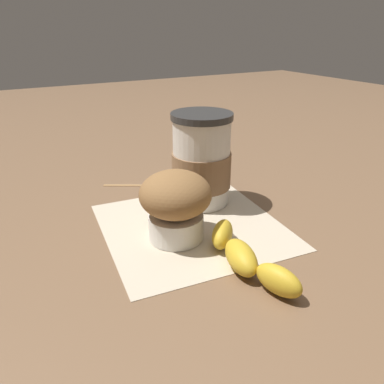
{
  "coord_description": "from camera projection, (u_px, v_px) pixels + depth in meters",
  "views": [
    {
      "loc": [
        0.42,
        -0.24,
        0.28
      ],
      "look_at": [
        0.0,
        0.0,
        0.06
      ],
      "focal_mm": 35.0,
      "sensor_mm": 36.0,
      "label": 1
    }
  ],
  "objects": [
    {
      "name": "sugar_packet",
      "position": [
        199.0,
        181.0,
        0.7
      ],
      "size": [
        0.06,
        0.04,
        0.01
      ],
      "primitive_type": "cube",
      "rotation": [
        0.0,
        0.0,
        6.04
      ],
      "color": "#E0B27F",
      "rests_on": "ground_plane"
    },
    {
      "name": "wooden_stirrer",
      "position": [
        133.0,
        185.0,
        0.69
      ],
      "size": [
        0.06,
        0.1,
        0.0
      ],
      "primitive_type": "cube",
      "rotation": [
        0.0,
        0.0,
        4.2
      ],
      "color": "#9E7547",
      "rests_on": "ground_plane"
    },
    {
      "name": "paper_napkin",
      "position": [
        192.0,
        226.0,
        0.55
      ],
      "size": [
        0.28,
        0.28,
        0.0
      ],
      "primitive_type": "cube",
      "rotation": [
        0.0,
        0.0,
        -0.1
      ],
      "color": "beige",
      "rests_on": "ground_plane"
    },
    {
      "name": "coffee_cup",
      "position": [
        201.0,
        162.0,
        0.6
      ],
      "size": [
        0.1,
        0.1,
        0.15
      ],
      "color": "silver",
      "rests_on": "paper_napkin"
    },
    {
      "name": "banana",
      "position": [
        244.0,
        256.0,
        0.45
      ],
      "size": [
        0.17,
        0.07,
        0.03
      ],
      "color": "gold",
      "rests_on": "paper_napkin"
    },
    {
      "name": "muffin",
      "position": [
        176.0,
        202.0,
        0.5
      ],
      "size": [
        0.1,
        0.1,
        0.1
      ],
      "color": "white",
      "rests_on": "paper_napkin"
    },
    {
      "name": "ground_plane",
      "position": [
        192.0,
        226.0,
        0.55
      ],
      "size": [
        3.0,
        3.0,
        0.0
      ],
      "primitive_type": "plane",
      "color": "brown"
    }
  ]
}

